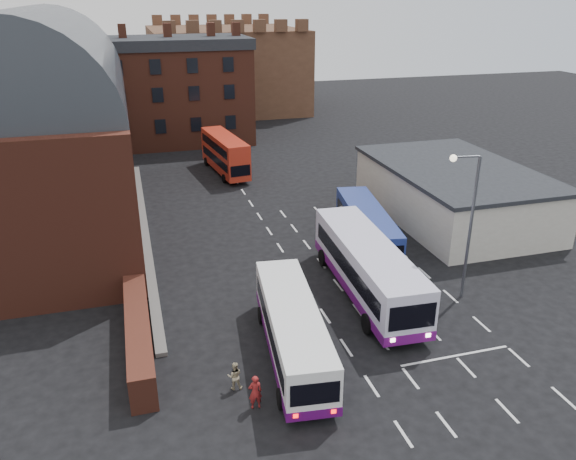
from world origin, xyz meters
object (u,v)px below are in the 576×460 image
object	(u,v)px
bus_white_outbound	(293,327)
bus_white_inbound	(367,265)
bus_blue	(367,225)
street_lamp	(467,214)
bus_red_double	(225,154)
pedestrian_red	(255,392)
pedestrian_beige	(235,376)

from	to	relation	value
bus_white_outbound	bus_white_inbound	world-z (taller)	bus_white_inbound
bus_blue	street_lamp	bearing A→B (deg)	114.67
bus_red_double	pedestrian_red	distance (m)	35.34
street_lamp	bus_red_double	bearing A→B (deg)	106.97
bus_white_inbound	bus_blue	distance (m)	7.10
bus_white_inbound	bus_red_double	distance (m)	27.25
bus_white_outbound	street_lamp	xyz separation A→B (m)	(11.15, 2.95, 3.66)
bus_red_double	street_lamp	world-z (taller)	street_lamp
bus_white_outbound	pedestrian_red	xyz separation A→B (m)	(-2.66, -3.22, -0.84)
bus_red_double	pedestrian_beige	xyz separation A→B (m)	(-5.64, -33.43, -1.33)
bus_white_outbound	bus_red_double	world-z (taller)	bus_red_double
street_lamp	pedestrian_red	size ratio (longest dim) A/B	5.27
bus_white_outbound	street_lamp	size ratio (longest dim) A/B	1.20
bus_white_outbound	pedestrian_beige	bearing A→B (deg)	-146.23
pedestrian_red	bus_white_inbound	bearing A→B (deg)	-138.11
bus_blue	pedestrian_red	size ratio (longest dim) A/B	6.28
bus_white_inbound	pedestrian_red	world-z (taller)	bus_white_inbound
bus_blue	pedestrian_beige	world-z (taller)	bus_blue
pedestrian_red	pedestrian_beige	size ratio (longest dim) A/B	1.20
bus_white_inbound	bus_red_double	bearing A→B (deg)	-79.44
pedestrian_red	pedestrian_beige	world-z (taller)	pedestrian_red
bus_red_double	pedestrian_beige	distance (m)	33.93
street_lamp	bus_white_inbound	bearing A→B (deg)	160.75
bus_red_double	bus_blue	bearing A→B (deg)	100.48
street_lamp	pedestrian_beige	distance (m)	15.84
bus_white_outbound	bus_white_inbound	bearing A→B (deg)	44.69
bus_blue	pedestrian_red	bearing A→B (deg)	60.66
bus_white_outbound	pedestrian_beige	world-z (taller)	bus_white_outbound
bus_white_outbound	bus_white_inbound	size ratio (longest dim) A/B	0.85
bus_blue	bus_red_double	size ratio (longest dim) A/B	1.08
pedestrian_red	bus_white_outbound	bearing A→B (deg)	-130.19
bus_white_outbound	pedestrian_red	size ratio (longest dim) A/B	6.32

